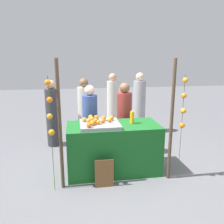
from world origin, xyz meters
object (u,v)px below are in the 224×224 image
Objects in this scene: orange_1 at (89,125)px; chalkboard_sign at (104,174)px; orange_0 at (91,117)px; vendor_left at (90,124)px; vendor_right at (124,122)px; stall_counter at (113,148)px; juice_bottle at (132,117)px.

orange_1 reaches higher than chalkboard_sign.
chalkboard_sign is at bearing -78.37° from orange_0.
vendor_left is 0.73m from vendor_right.
vendor_left is at bearing 96.01° from chalkboard_sign.
vendor_left reaches higher than stall_counter.
orange_1 is at bearing -146.73° from stall_counter.
stall_counter is 1.08× the size of vendor_left.
orange_0 is 1.02× the size of orange_1.
orange_1 is at bearing -94.84° from vendor_left.
vendor_right is (0.60, 1.25, 0.50)m from chalkboard_sign.
orange_1 is at bearing -128.91° from vendor_right.
juice_bottle is 1.04m from vendor_left.
vendor_left is at bearing 136.88° from juice_bottle.
orange_1 is 0.05× the size of vendor_right.
juice_bottle reaches higher than orange_0.
orange_0 is 0.06× the size of vendor_left.
vendor_right is (0.75, 0.51, -0.27)m from orange_0.
juice_bottle reaches higher than orange_1.
vendor_right reaches higher than chalkboard_sign.
stall_counter reaches higher than chalkboard_sign.
stall_counter is 19.41× the size of orange_1.
vendor_left is 0.98× the size of vendor_right.
orange_0 is at bearing 166.57° from juice_bottle.
orange_0 is (-0.39, 0.20, 0.55)m from stall_counter.
vendor_left is at bearing -179.39° from vendor_right.
orange_0 is 1.08m from chalkboard_sign.
orange_0 reaches higher than stall_counter.
chalkboard_sign is 0.31× the size of vendor_right.
stall_counter is 0.78m from orange_1.
vendor_right is (0.81, 1.01, -0.27)m from orange_1.
orange_0 is 0.95m from vendor_right.
vendor_right is (0.00, 0.69, -0.28)m from juice_bottle.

